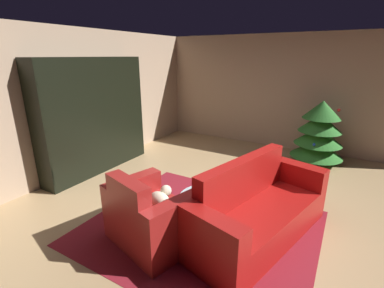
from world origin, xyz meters
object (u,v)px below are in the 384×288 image
object	(u,v)px
couch_red	(258,212)
bottle_on_table	(222,186)
coffee_table	(207,200)
book_stack_on_table	(208,194)
armchair_red	(151,217)
decorated_tree	(319,133)
bookshelf_unit	(101,118)

from	to	relation	value
couch_red	bottle_on_table	size ratio (longest dim) A/B	7.65
coffee_table	book_stack_on_table	distance (m)	0.11
coffee_table	book_stack_on_table	size ratio (longest dim) A/B	3.11
book_stack_on_table	armchair_red	bearing A→B (deg)	-132.34
couch_red	book_stack_on_table	bearing A→B (deg)	-159.22
armchair_red	book_stack_on_table	world-z (taller)	armchair_red
decorated_tree	coffee_table	bearing A→B (deg)	-106.45
bookshelf_unit	decorated_tree	bearing A→B (deg)	32.70
bottle_on_table	decorated_tree	world-z (taller)	decorated_tree
bookshelf_unit	armchair_red	bearing A→B (deg)	-31.33
bookshelf_unit	couch_red	xyz separation A→B (m)	(3.15, -0.59, -0.66)
bottle_on_table	decorated_tree	xyz separation A→B (m)	(0.76, 2.85, 0.08)
bookshelf_unit	armchair_red	distance (m)	2.59
bookshelf_unit	coffee_table	bearing A→B (deg)	-16.57
armchair_red	book_stack_on_table	distance (m)	0.71
bottle_on_table	decorated_tree	size ratio (longest dim) A/B	0.22
armchair_red	coffee_table	bearing A→B (deg)	50.59
decorated_tree	bookshelf_unit	bearing A→B (deg)	-147.30
bookshelf_unit	coffee_table	world-z (taller)	bookshelf_unit
book_stack_on_table	decorated_tree	distance (m)	3.14
armchair_red	book_stack_on_table	xyz separation A→B (m)	(0.46, 0.51, 0.19)
armchair_red	decorated_tree	xyz separation A→B (m)	(1.32, 3.53, 0.31)
decorated_tree	armchair_red	bearing A→B (deg)	-110.56
coffee_table	book_stack_on_table	xyz separation A→B (m)	(0.02, -0.03, 0.10)
coffee_table	bottle_on_table	bearing A→B (deg)	48.10
decorated_tree	couch_red	bearing A→B (deg)	-96.37
bookshelf_unit	book_stack_on_table	size ratio (longest dim) A/B	9.78
bookshelf_unit	decorated_tree	distance (m)	4.13
book_stack_on_table	bottle_on_table	bearing A→B (deg)	58.68
bookshelf_unit	book_stack_on_table	xyz separation A→B (m)	(2.61, -0.79, -0.47)
bookshelf_unit	couch_red	size ratio (longest dim) A/B	1.03
armchair_red	book_stack_on_table	bearing A→B (deg)	47.66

